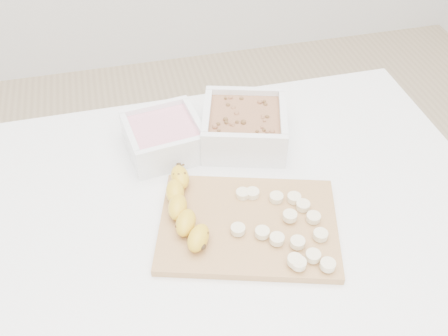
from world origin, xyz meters
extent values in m
cube|color=white|center=(0.00, 0.00, 0.73)|extent=(1.00, 0.70, 0.04)
cylinder|color=white|center=(-0.44, 0.29, 0.35)|extent=(0.05, 0.05, 0.71)
cylinder|color=white|center=(0.44, 0.29, 0.35)|extent=(0.05, 0.05, 0.71)
cube|color=white|center=(-0.09, 0.18, 0.78)|extent=(0.17, 0.17, 0.07)
cube|color=pink|center=(-0.09, 0.18, 0.79)|extent=(0.14, 0.14, 0.04)
cube|color=white|center=(0.08, 0.16, 0.79)|extent=(0.21, 0.21, 0.08)
cube|color=#8D5D3F|center=(0.08, 0.16, 0.79)|extent=(0.18, 0.18, 0.05)
cube|color=#B3844F|center=(0.02, -0.07, 0.76)|extent=(0.36, 0.30, 0.01)
cylinder|color=beige|center=(0.03, -0.01, 0.77)|extent=(0.03, 0.03, 0.01)
cylinder|color=beige|center=(0.04, -0.01, 0.77)|extent=(0.03, 0.03, 0.01)
cylinder|color=beige|center=(0.08, -0.03, 0.77)|extent=(0.03, 0.03, 0.01)
cylinder|color=beige|center=(0.12, -0.04, 0.77)|extent=(0.03, 0.03, 0.01)
cylinder|color=beige|center=(0.12, -0.06, 0.77)|extent=(0.03, 0.03, 0.01)
cylinder|color=beige|center=(0.13, -0.09, 0.77)|extent=(0.03, 0.03, 0.01)
cylinder|color=beige|center=(0.13, -0.13, 0.77)|extent=(0.03, 0.03, 0.01)
cylinder|color=beige|center=(0.00, -0.09, 0.77)|extent=(0.03, 0.03, 0.01)
cylinder|color=beige|center=(0.03, -0.10, 0.77)|extent=(0.03, 0.03, 0.01)
cylinder|color=beige|center=(0.05, -0.12, 0.77)|extent=(0.03, 0.03, 0.01)
cylinder|color=beige|center=(0.09, -0.14, 0.77)|extent=(0.03, 0.03, 0.01)
cylinder|color=beige|center=(0.10, -0.17, 0.78)|extent=(0.03, 0.03, 0.01)
cylinder|color=beige|center=(0.12, -0.19, 0.78)|extent=(0.03, 0.03, 0.01)
cylinder|color=beige|center=(0.07, -0.18, 0.78)|extent=(0.03, 0.03, 0.01)
cylinder|color=beige|center=(0.09, -0.08, 0.78)|extent=(0.03, 0.03, 0.01)
cylinder|color=beige|center=(0.07, -0.17, 0.78)|extent=(0.03, 0.03, 0.01)
camera|label=1|loc=(-0.16, -0.61, 1.45)|focal=40.00mm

